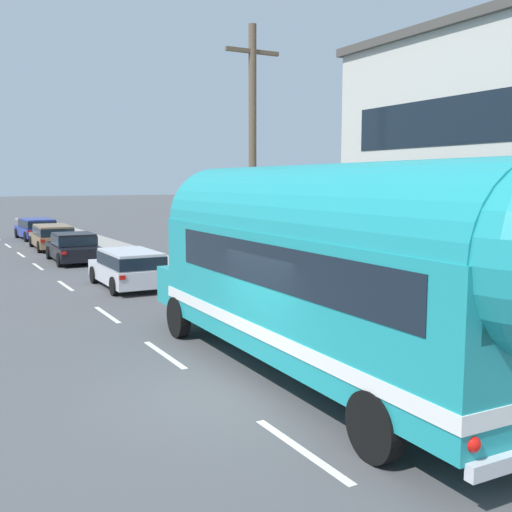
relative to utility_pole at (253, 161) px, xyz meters
The scene contains 9 objects.
ground_plane 9.66m from the utility_pole, 122.05° to the right, with size 300.00×300.00×0.00m, color #4C4C4F.
lane_markings 7.52m from the utility_pole, 107.52° to the left, with size 4.00×80.00×0.01m.
sidewalk_slab 5.15m from the utility_pole, 80.43° to the left, with size 2.29×90.00×0.15m, color gray.
utility_pole is the anchor object (origin of this frame).
painted_bus 8.44m from the utility_pole, 108.90° to the right, with size 2.80×12.11×4.12m.
car_lead 6.25m from the utility_pole, 121.48° to the left, with size 1.96×4.28×1.37m.
car_second 13.34m from the utility_pole, 102.47° to the left, with size 2.15×4.62×1.37m.
car_third 19.06m from the utility_pole, 98.00° to the left, with size 2.14×4.83×1.37m.
car_fourth 25.46m from the utility_pole, 95.42° to the left, with size 2.16×4.62×1.37m.
Camera 1 is at (-4.61, -9.41, 3.82)m, focal length 42.85 mm.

